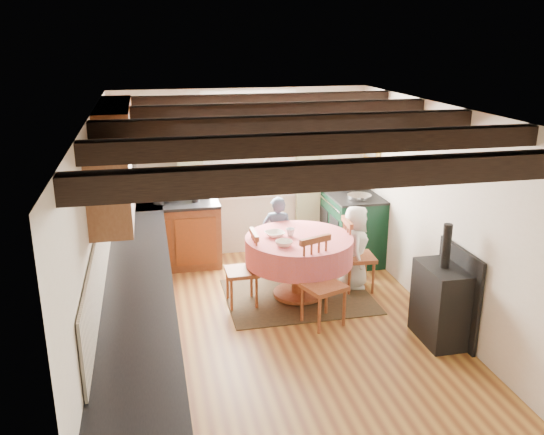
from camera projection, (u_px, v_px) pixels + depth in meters
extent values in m
cube|color=#A97831|center=(288.00, 345.00, 6.00)|extent=(3.60, 5.50, 0.00)
cube|color=white|center=(291.00, 114.00, 5.27)|extent=(3.60, 5.50, 0.00)
cube|color=silver|center=(243.00, 173.00, 8.19)|extent=(3.60, 0.00, 2.40)
cube|color=silver|center=(414.00, 406.00, 3.08)|extent=(3.60, 0.00, 2.40)
cube|color=silver|center=(100.00, 251.00, 5.26)|extent=(0.00, 5.50, 2.40)
cube|color=silver|center=(456.00, 224.00, 6.00)|extent=(0.00, 5.50, 2.40)
cube|color=black|center=(372.00, 173.00, 3.43)|extent=(3.60, 0.16, 0.16)
cube|color=black|center=(323.00, 143.00, 4.36)|extent=(3.60, 0.16, 0.16)
cube|color=black|center=(291.00, 124.00, 5.29)|extent=(3.60, 0.16, 0.16)
cube|color=black|center=(268.00, 110.00, 6.22)|extent=(3.60, 0.16, 0.16)
cube|color=black|center=(251.00, 100.00, 7.15)|extent=(3.60, 0.16, 0.16)
cube|color=beige|center=(104.00, 240.00, 5.55)|extent=(0.02, 4.50, 0.55)
cube|color=beige|center=(172.00, 177.00, 7.97)|extent=(1.40, 0.02, 0.55)
cube|color=brown|center=(139.00, 322.00, 5.56)|extent=(0.60, 5.30, 0.88)
cube|color=brown|center=(172.00, 236.00, 7.93)|extent=(1.30, 0.60, 0.88)
cube|color=black|center=(138.00, 278.00, 5.42)|extent=(0.64, 5.30, 0.04)
cube|color=black|center=(171.00, 204.00, 7.77)|extent=(1.30, 0.64, 0.04)
cube|color=brown|center=(117.00, 146.00, 6.18)|extent=(0.34, 1.80, 0.90)
cube|color=brown|center=(111.00, 184.00, 4.81)|extent=(0.34, 0.90, 0.70)
cube|color=white|center=(249.00, 146.00, 8.07)|extent=(1.34, 0.03, 1.54)
cube|color=white|center=(249.00, 146.00, 8.08)|extent=(1.20, 0.01, 1.40)
cube|color=beige|center=(191.00, 185.00, 7.97)|extent=(0.35, 0.10, 2.10)
cube|color=beige|center=(308.00, 178.00, 8.32)|extent=(0.35, 0.10, 2.10)
cylinder|color=black|center=(250.00, 103.00, 7.81)|extent=(2.00, 0.03, 0.03)
cube|color=gold|center=(373.00, 139.00, 7.98)|extent=(0.04, 0.50, 0.60)
cylinder|color=silver|center=(315.00, 136.00, 8.22)|extent=(0.30, 0.02, 0.30)
cube|color=#31291D|center=(298.00, 296.00, 7.09)|extent=(1.77, 1.38, 0.01)
imported|color=#3E4F67|center=(278.00, 236.00, 7.59)|extent=(0.45, 0.36, 1.09)
imported|color=white|center=(355.00, 247.00, 7.22)|extent=(0.47, 0.60, 1.08)
imported|color=silver|center=(275.00, 234.00, 6.87)|extent=(0.28, 0.28, 0.06)
imported|color=silver|center=(284.00, 243.00, 6.56)|extent=(0.28, 0.28, 0.06)
imported|color=silver|center=(290.00, 232.00, 6.87)|extent=(0.15, 0.15, 0.10)
cylinder|color=#262628|center=(158.00, 195.00, 7.68)|extent=(0.15, 0.15, 0.25)
cylinder|color=#262628|center=(172.00, 193.00, 7.82)|extent=(0.20, 0.20, 0.22)
cylinder|color=#262628|center=(195.00, 191.00, 7.77)|extent=(0.11, 0.11, 0.30)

